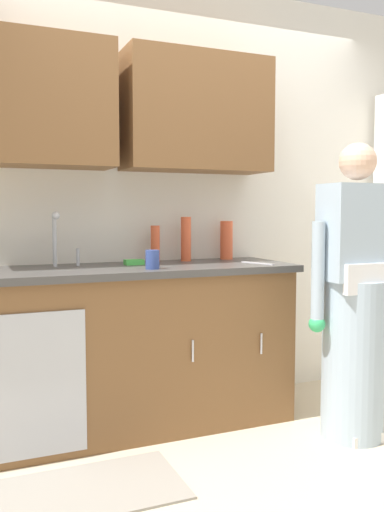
{
  "coord_description": "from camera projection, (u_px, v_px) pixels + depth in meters",
  "views": [
    {
      "loc": [
        -1.4,
        -2.3,
        1.25
      ],
      "look_at": [
        -0.2,
        0.55,
        1.0
      ],
      "focal_mm": 38.33,
      "sensor_mm": 36.0,
      "label": 1
    }
  ],
  "objects": [
    {
      "name": "sponge",
      "position": [
        134.0,
        262.0,
        3.21
      ],
      "size": [
        0.11,
        0.07,
        0.03
      ],
      "primitive_type": "cube",
      "color": "#4CBF4C",
      "rests_on": "countertop"
    },
    {
      "name": "kitchen_wall_with_uppers",
      "position": [
        174.0,
        177.0,
        3.5
      ],
      "size": [
        4.8,
        0.44,
        2.7
      ],
      "color": "silver",
      "rests_on": "ground"
    },
    {
      "name": "knife_on_counter",
      "position": [
        258.0,
        263.0,
        3.28
      ],
      "size": [
        0.11,
        0.23,
        0.01
      ],
      "primitive_type": "cube",
      "rotation": [
        0.0,
        0.0,
        1.93
      ],
      "color": "silver",
      "rests_on": "countertop"
    },
    {
      "name": "bottle_dish_liquid",
      "position": [
        186.0,
        239.0,
        3.44
      ],
      "size": [
        0.06,
        0.06,
        0.28
      ],
      "primitive_type": "cylinder",
      "color": "#E05933",
      "rests_on": "countertop"
    },
    {
      "name": "cup_by_sink",
      "position": [
        152.0,
        260.0,
        2.96
      ],
      "size": [
        0.08,
        0.08,
        0.1
      ],
      "primitive_type": "cylinder",
      "color": "#33478C",
      "rests_on": "countertop"
    },
    {
      "name": "floor_mat",
      "position": [
        93.0,
        489.0,
        2.45
      ],
      "size": [
        0.8,
        0.5,
        0.01
      ],
      "primitive_type": "cube",
      "color": "gray",
      "rests_on": "ground"
    },
    {
      "name": "sink",
      "position": [
        66.0,
        271.0,
        2.99
      ],
      "size": [
        0.5,
        0.36,
        0.35
      ],
      "color": "#B7BABF",
      "rests_on": "counter_cabinet"
    },
    {
      "name": "bottle_soap",
      "position": [
        155.0,
        244.0,
        3.37
      ],
      "size": [
        0.06,
        0.06,
        0.23
      ],
      "primitive_type": "cylinder",
      "color": "#E05933",
      "rests_on": "countertop"
    },
    {
      "name": "counter_cabinet",
      "position": [
        126.0,
        351.0,
        3.14
      ],
      "size": [
        1.9,
        0.62,
        0.9
      ],
      "color": "brown",
      "rests_on": "ground"
    },
    {
      "name": "bottle_water_tall",
      "position": [
        226.0,
        240.0,
        3.58
      ],
      "size": [
        0.08,
        0.08,
        0.25
      ],
      "primitive_type": "cylinder",
      "color": "#E05933",
      "rests_on": "countertop"
    },
    {
      "name": "person_at_sink",
      "position": [
        354.0,
        314.0,
        2.99
      ],
      "size": [
        0.55,
        0.34,
        1.62
      ],
      "color": "white",
      "rests_on": "ground"
    },
    {
      "name": "ground_plane",
      "position": [
        271.0,
        460.0,
        2.75
      ],
      "size": [
        9.0,
        9.0,
        0.0
      ],
      "primitive_type": "plane",
      "color": "beige"
    },
    {
      "name": "countertop",
      "position": [
        126.0,
        270.0,
        3.11
      ],
      "size": [
        1.96,
        0.66,
        0.04
      ],
      "primitive_type": "cube",
      "color": "#474442",
      "rests_on": "counter_cabinet"
    }
  ]
}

